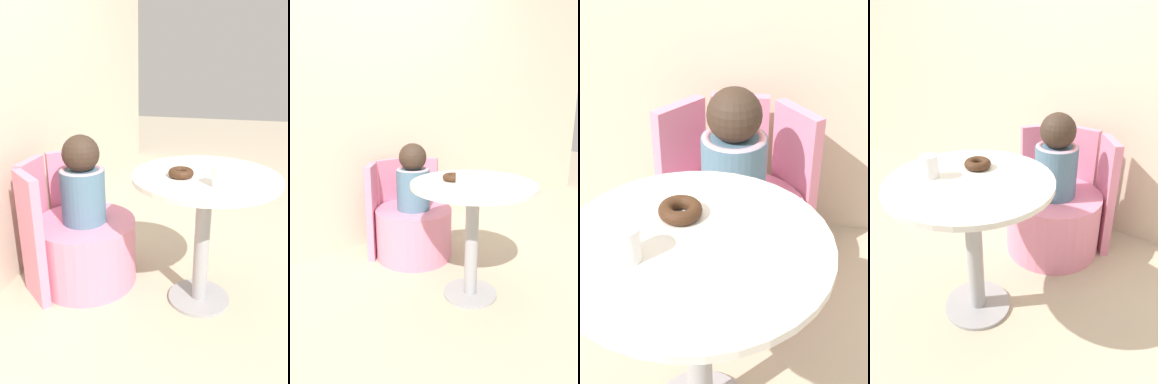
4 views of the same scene
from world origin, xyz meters
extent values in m
plane|color=#B7A88E|center=(0.00, 0.00, 0.00)|extent=(12.00, 12.00, 0.00)
cylinder|color=#99999E|center=(0.01, 0.00, 0.01)|extent=(0.33, 0.33, 0.02)
cylinder|color=#99999E|center=(0.01, 0.00, 0.36)|extent=(0.08, 0.08, 0.68)
cylinder|color=silver|center=(0.01, 0.00, 0.71)|extent=(0.73, 0.73, 0.02)
cylinder|color=pink|center=(0.06, 0.67, 0.19)|extent=(0.58, 0.58, 0.39)
cube|color=pink|center=(0.06, 0.99, 0.36)|extent=(0.25, 0.05, 0.72)
cube|color=pink|center=(0.30, 0.88, 0.36)|extent=(0.20, 0.22, 0.72)
cube|color=pink|center=(-0.18, 0.88, 0.36)|extent=(0.20, 0.22, 0.72)
cylinder|color=slate|center=(0.06, 0.67, 0.54)|extent=(0.25, 0.25, 0.30)
torus|color=pink|center=(0.06, 0.67, 0.68)|extent=(0.25, 0.25, 0.04)
sphere|color=#38281E|center=(0.06, 0.67, 0.78)|extent=(0.20, 0.20, 0.20)
torus|color=#3D2314|center=(-0.04, 0.12, 0.75)|extent=(0.12, 0.12, 0.04)
cylinder|color=white|center=(-0.14, -0.08, 0.78)|extent=(0.08, 0.08, 0.10)
camera|label=1|loc=(-1.75, -0.11, 1.30)|focal=35.00mm
camera|label=2|loc=(-1.36, -1.35, 1.20)|focal=32.00mm
camera|label=3|loc=(0.20, -1.07, 1.59)|focal=50.00mm
camera|label=4|loc=(0.94, -0.96, 1.35)|focal=32.00mm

